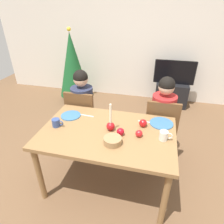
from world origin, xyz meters
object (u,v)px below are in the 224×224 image
object	(u,v)px
person_right_child	(161,121)
plate_left	(71,115)
person_left_child	(83,111)
chair_right	(161,126)
chair_left	(83,116)
apple_near_candle	(139,133)
tv_stand	(171,94)
plate_right	(161,123)
bowl_walnuts	(113,141)
apple_by_right_mug	(143,123)
tv	(175,72)
mug_right	(164,136)
candle_centerpiece	(111,125)
dining_table	(108,137)
mug_left	(56,123)
apple_by_left_plate	(120,132)
christmas_tree	(72,65)

from	to	relation	value
person_right_child	plate_left	distance (m)	1.17
person_left_child	plate_left	size ratio (longest dim) A/B	5.06
person_left_child	chair_right	bearing A→B (deg)	-1.70
chair_left	apple_near_candle	bearing A→B (deg)	-35.78
chair_right	tv_stand	distance (m)	1.73
plate_right	apple_near_candle	distance (m)	0.36
plate_left	bowl_walnuts	distance (m)	0.71
person_left_child	plate_right	xyz separation A→B (m)	(1.08, -0.36, 0.19)
plate_left	apple_by_right_mug	bearing A→B (deg)	-1.19
tv	mug_right	size ratio (longest dim) A/B	6.16
candle_centerpiece	apple_near_candle	world-z (taller)	candle_centerpiece
person_right_child	apple_near_candle	size ratio (longest dim) A/B	16.26
dining_table	tv_stand	size ratio (longest dim) A/B	2.19
plate_left	apple_near_candle	world-z (taller)	apple_near_candle
plate_right	mug_left	bearing A→B (deg)	-163.87
apple_by_left_plate	apple_by_right_mug	xyz separation A→B (m)	(0.21, 0.21, 0.00)
chair_left	tv	xyz separation A→B (m)	(1.29, 1.69, 0.20)
tv	plate_right	bearing A→B (deg)	-95.93
person_left_child	christmas_tree	bearing A→B (deg)	118.57
tv	mug_right	distance (m)	2.32
tv_stand	candle_centerpiece	xyz separation A→B (m)	(-0.73, -2.27, 0.57)
chair_left	mug_right	xyz separation A→B (m)	(1.10, -0.61, 0.29)
person_right_child	bowl_walnuts	world-z (taller)	person_right_child
chair_right	person_right_child	bearing A→B (deg)	90.00
plate_left	person_left_child	bearing A→B (deg)	93.68
candle_centerpiece	plate_left	world-z (taller)	candle_centerpiece
bowl_walnuts	tv_stand	bearing A→B (deg)	75.19
tv	apple_by_right_mug	distance (m)	2.16
christmas_tree	tv	bearing A→B (deg)	7.50
person_left_child	person_right_child	distance (m)	1.09
person_left_child	mug_left	size ratio (longest dim) A/B	9.14
mug_right	bowl_walnuts	world-z (taller)	mug_right
dining_table	candle_centerpiece	size ratio (longest dim) A/B	4.56
chair_right	apple_by_right_mug	bearing A→B (deg)	-116.18
plate_left	bowl_walnuts	bearing A→B (deg)	-32.14
apple_near_candle	apple_by_left_plate	bearing A→B (deg)	-174.48
chair_left	mug_left	size ratio (longest dim) A/B	7.02
mug_right	bowl_walnuts	distance (m)	0.50
apple_near_candle	mug_left	bearing A→B (deg)	-178.18
person_right_child	tv_stand	xyz separation A→B (m)	(0.19, 1.66, -0.33)
christmas_tree	apple_by_right_mug	xyz separation A→B (m)	(1.64, -1.85, 0.01)
plate_right	bowl_walnuts	xyz separation A→B (m)	(-0.45, -0.46, 0.03)
bowl_walnuts	apple_by_right_mug	xyz separation A→B (m)	(0.25, 0.36, 0.01)
person_right_child	apple_by_right_mug	xyz separation A→B (m)	(-0.21, -0.46, 0.22)
apple_near_candle	person_left_child	bearing A→B (deg)	142.82
plate_right	bowl_walnuts	distance (m)	0.64
tv_stand	apple_by_left_plate	world-z (taller)	apple_by_left_plate
chair_left	apple_by_left_plate	xyz separation A→B (m)	(0.68, -0.64, 0.28)
dining_table	chair_right	bearing A→B (deg)	47.27
apple_near_candle	person_right_child	bearing A→B (deg)	70.52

